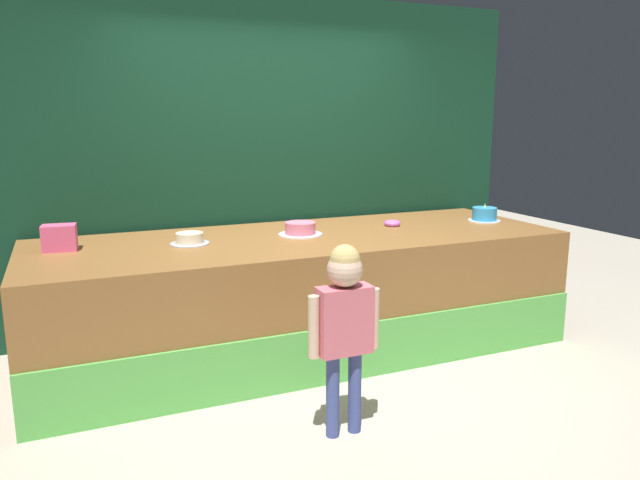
# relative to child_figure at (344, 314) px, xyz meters

# --- Properties ---
(ground_plane) EXTENTS (12.00, 12.00, 0.00)m
(ground_plane) POSITION_rel_child_figure_xyz_m (0.26, 0.61, -0.70)
(ground_plane) COLOR #BCB29E
(stage_platform) EXTENTS (3.89, 1.36, 0.87)m
(stage_platform) POSITION_rel_child_figure_xyz_m (0.26, 1.28, -0.26)
(stage_platform) COLOR brown
(stage_platform) RESTS_ON ground_plane
(curtain_backdrop) EXTENTS (4.56, 0.08, 2.72)m
(curtain_backdrop) POSITION_rel_child_figure_xyz_m (0.26, 2.05, 0.66)
(curtain_backdrop) COLOR #113823
(curtain_backdrop) RESTS_ON ground_plane
(child_figure) EXTENTS (0.42, 0.19, 1.08)m
(child_figure) POSITION_rel_child_figure_xyz_m (0.00, 0.00, 0.00)
(child_figure) COLOR #3F4C8C
(child_figure) RESTS_ON ground_plane
(pink_box) EXTENTS (0.23, 0.16, 0.17)m
(pink_box) POSITION_rel_child_figure_xyz_m (-1.39, 1.45, 0.26)
(pink_box) COLOR #E95687
(pink_box) RESTS_ON stage_platform
(donut) EXTENTS (0.13, 0.13, 0.04)m
(donut) POSITION_rel_child_figure_xyz_m (1.09, 1.39, 0.19)
(donut) COLOR #CC66D8
(donut) RESTS_ON stage_platform
(cake_left) EXTENTS (0.27, 0.27, 0.08)m
(cake_left) POSITION_rel_child_figure_xyz_m (-0.56, 1.32, 0.21)
(cake_left) COLOR silver
(cake_left) RESTS_ON stage_platform
(cake_center) EXTENTS (0.33, 0.33, 0.10)m
(cake_center) POSITION_rel_child_figure_xyz_m (0.26, 1.32, 0.22)
(cake_center) COLOR silver
(cake_center) RESTS_ON stage_platform
(cake_right) EXTENTS (0.27, 0.27, 0.15)m
(cake_right) POSITION_rel_child_figure_xyz_m (1.92, 1.27, 0.23)
(cake_right) COLOR silver
(cake_right) RESTS_ON stage_platform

